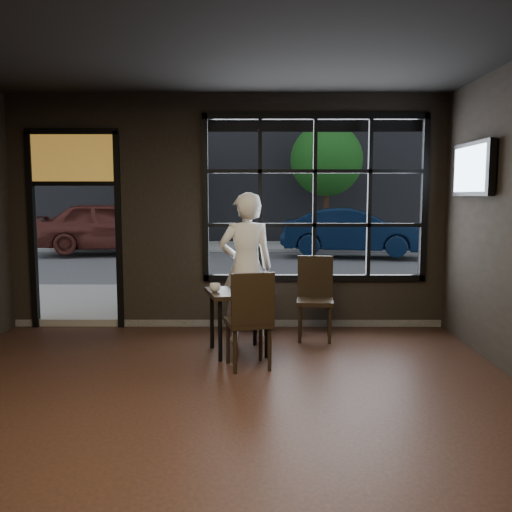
{
  "coord_description": "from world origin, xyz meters",
  "views": [
    {
      "loc": [
        0.42,
        -3.96,
        1.85
      ],
      "look_at": [
        0.4,
        2.2,
        1.15
      ],
      "focal_mm": 38.0,
      "sensor_mm": 36.0,
      "label": 1
    }
  ],
  "objects_px": {
    "cafe_table": "(238,322)",
    "man": "(246,268)",
    "chair_near": "(248,319)",
    "navy_car": "(353,231)"
  },
  "relations": [
    {
      "from": "cafe_table",
      "to": "man",
      "type": "distance_m",
      "value": 0.77
    },
    {
      "from": "cafe_table",
      "to": "navy_car",
      "type": "height_order",
      "value": "navy_car"
    },
    {
      "from": "man",
      "to": "cafe_table",
      "type": "bearing_deg",
      "value": 68.92
    },
    {
      "from": "chair_near",
      "to": "navy_car",
      "type": "height_order",
      "value": "navy_car"
    },
    {
      "from": "cafe_table",
      "to": "man",
      "type": "bearing_deg",
      "value": 66.43
    },
    {
      "from": "chair_near",
      "to": "man",
      "type": "xyz_separation_m",
      "value": [
        -0.05,
        1.04,
        0.41
      ]
    },
    {
      "from": "chair_near",
      "to": "navy_car",
      "type": "bearing_deg",
      "value": -120.34
    },
    {
      "from": "chair_near",
      "to": "man",
      "type": "distance_m",
      "value": 1.12
    },
    {
      "from": "cafe_table",
      "to": "chair_near",
      "type": "xyz_separation_m",
      "value": [
        0.13,
        -0.53,
        0.15
      ]
    },
    {
      "from": "cafe_table",
      "to": "navy_car",
      "type": "bearing_deg",
      "value": 57.88
    }
  ]
}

